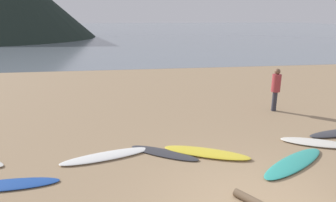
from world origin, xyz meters
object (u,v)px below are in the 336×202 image
surfboard_4 (164,153)px  surfboard_6 (294,163)px  surfboard_3 (107,156)px  surfboard_2 (6,185)px  person_1 (276,86)px  surfboard_7 (316,143)px  surfboard_5 (206,153)px

surfboard_4 → surfboard_6: size_ratio=0.80×
surfboard_3 → surfboard_4: surfboard_3 is taller
surfboard_4 → surfboard_6: 3.35m
surfboard_2 → person_1: 9.41m
surfboard_2 → surfboard_7: surfboard_7 is taller
surfboard_4 → surfboard_7: surfboard_7 is taller
surfboard_2 → surfboard_5: surfboard_5 is taller
surfboard_6 → surfboard_7: surfboard_7 is taller
surfboard_2 → surfboard_4: 3.81m
surfboard_3 → surfboard_6: size_ratio=0.96×
surfboard_2 → person_1: person_1 is taller
surfboard_2 → surfboard_6: (6.85, 0.03, 0.01)m
surfboard_2 → surfboard_4: same height
surfboard_6 → person_1: bearing=38.2°
surfboard_2 → person_1: bearing=24.8°
surfboard_6 → surfboard_5: bearing=126.5°
surfboard_5 → surfboard_6: surfboard_5 is taller
surfboard_3 → surfboard_7: surfboard_7 is taller
surfboard_3 → person_1: person_1 is taller
surfboard_3 → surfboard_6: (4.72, -1.05, -0.00)m
surfboard_3 → surfboard_6: bearing=-27.9°
surfboard_2 → surfboard_7: 8.20m
surfboard_7 → person_1: 3.24m
surfboard_2 → surfboard_6: 6.85m
surfboard_5 → person_1: 4.96m
surfboard_3 → surfboard_4: (1.53, -0.02, -0.01)m
surfboard_2 → surfboard_3: surfboard_3 is taller
person_1 → surfboard_6: bearing=-88.3°
surfboard_2 → surfboard_6: bearing=-1.3°
surfboard_3 → person_1: 7.04m
surfboard_4 → surfboard_6: (3.19, -1.03, 0.01)m
surfboard_4 → person_1: bearing=66.2°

